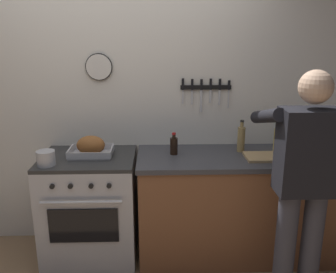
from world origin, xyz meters
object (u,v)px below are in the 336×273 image
at_px(stove, 91,207).
at_px(bottle_vinegar, 241,139).
at_px(roasting_pan, 91,147).
at_px(bottle_soy_sauce, 174,145).
at_px(saucepan, 46,158).
at_px(person_cook, 304,178).
at_px(bottle_cooking_oil, 278,139).
at_px(cutting_board, 268,157).

bearing_deg(stove, bottle_vinegar, 4.42).
distance_m(roasting_pan, bottle_soy_sauce, 0.68).
relative_size(stove, saucepan, 6.42).
xyz_separation_m(bottle_vinegar, bottle_soy_sauce, (-0.57, -0.06, -0.04)).
relative_size(person_cook, bottle_vinegar, 6.11).
distance_m(stove, roasting_pan, 0.52).
bearing_deg(bottle_cooking_oil, person_cook, -94.63).
distance_m(cutting_board, bottle_vinegar, 0.27).
relative_size(bottle_vinegar, bottle_cooking_oil, 1.09).
distance_m(stove, bottle_soy_sauce, 0.88).
relative_size(bottle_cooking_oil, bottle_soy_sauce, 1.35).
xyz_separation_m(roasting_pan, bottle_vinegar, (1.25, 0.07, 0.04)).
distance_m(person_cook, cutting_board, 0.56).
height_order(roasting_pan, saucepan, roasting_pan).
xyz_separation_m(saucepan, bottle_cooking_oil, (1.87, 0.29, 0.05)).
height_order(cutting_board, bottle_vinegar, bottle_vinegar).
relative_size(bottle_vinegar, bottle_soy_sauce, 1.48).
bearing_deg(stove, person_cook, -22.31).
bearing_deg(bottle_vinegar, bottle_cooking_oil, 0.65).
relative_size(person_cook, bottle_soy_sauce, 9.04).
bearing_deg(bottle_cooking_oil, bottle_vinegar, -179.35).
distance_m(roasting_pan, bottle_vinegar, 1.25).
bearing_deg(person_cook, bottle_cooking_oil, -15.67).
bearing_deg(bottle_cooking_oil, cutting_board, -127.07).
bearing_deg(bottle_vinegar, saucepan, -169.56).
xyz_separation_m(roasting_pan, saucepan, (-0.30, -0.21, -0.02)).
height_order(bottle_vinegar, bottle_soy_sauce, bottle_vinegar).
bearing_deg(bottle_cooking_oil, roasting_pan, -177.24).
height_order(person_cook, roasting_pan, person_cook).
relative_size(roasting_pan, bottle_cooking_oil, 1.42).
bearing_deg(person_cook, bottle_soy_sauce, 39.87).
xyz_separation_m(cutting_board, bottle_soy_sauce, (-0.75, 0.12, 0.07)).
height_order(person_cook, bottle_vinegar, person_cook).
bearing_deg(person_cook, cutting_board, -3.28).
bearing_deg(roasting_pan, bottle_cooking_oil, 2.76).
height_order(cutting_board, bottle_soy_sauce, bottle_soy_sauce).
xyz_separation_m(person_cook, bottle_soy_sauce, (-0.83, 0.67, 0.02)).
xyz_separation_m(roasting_pan, bottle_cooking_oil, (1.56, 0.08, 0.03)).
xyz_separation_m(person_cook, saucepan, (-1.81, 0.44, 0.00)).
distance_m(stove, saucepan, 0.61).
bearing_deg(cutting_board, stove, 177.02).
bearing_deg(bottle_vinegar, person_cook, -70.55).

